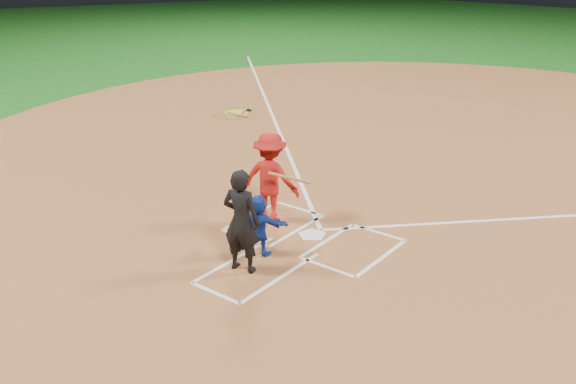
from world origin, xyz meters
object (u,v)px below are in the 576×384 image
Objects in this scene: catcher at (258,225)px; batter_at_plate at (270,178)px; on_deck_circle at (237,113)px; umpire at (241,221)px; home_plate at (312,235)px.

catcher is 1.57m from batter_at_plate.
catcher is (7.16, -7.42, 0.59)m from on_deck_circle.
on_deck_circle is 10.33m from catcher.
batter_at_plate is at bearing -77.02° from umpire.
batter_at_plate is (-0.77, 1.32, 0.36)m from catcher.
home_plate reaches higher than on_deck_circle.
on_deck_circle is at bearing -60.17° from umpire.
home_plate is 0.35× the size of on_deck_circle.
home_plate is at bearing -122.63° from catcher.
batter_at_plate reaches higher than home_plate.
catcher is 0.62× the size of batter_at_plate.
catcher is at bearing -45.99° from on_deck_circle.
on_deck_circle is at bearing -63.47° from catcher.
umpire is at bearing -64.57° from batter_at_plate.
batter_at_plate reaches higher than catcher.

